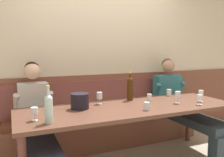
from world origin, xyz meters
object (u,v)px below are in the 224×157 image
Objects in this scene: wine_glass_mid_right at (99,96)px; water_tumbler_right at (149,98)px; wine_glass_by_bottle at (200,98)px; wine_glass_center_rear at (178,95)px; ice_bucket at (80,101)px; water_tumbler_left at (147,106)px; wine_bottle_green_tall at (130,88)px; water_tumbler_center at (169,93)px; wall_bench at (107,126)px; person_right_seat at (37,119)px; wine_glass_near_bucket at (201,94)px; wine_bottle_clear_water at (49,108)px; wine_glass_left_end at (34,111)px; person_center_left_seat at (183,105)px; dining_table at (130,112)px.

wine_glass_mid_right is 1.57× the size of water_tumbler_right.
wine_glass_center_rear is at bearing 138.43° from wine_glass_by_bottle.
ice_bucket reaches higher than water_tumbler_left.
wine_glass_center_rear is (0.45, -0.39, -0.06)m from wine_bottle_green_tall.
wall_bench is at bearing 156.10° from water_tumbler_center.
person_right_seat reaches higher than wine_glass_mid_right.
wine_glass_center_rear is 0.33m from wine_glass_near_bucket.
wine_glass_near_bucket is 0.65m from water_tumbler_right.
wine_bottle_clear_water is at bearing -177.55° from water_tumbler_left.
wine_glass_center_rear is 1.68m from wine_glass_left_end.
wine_glass_center_rear is (-0.42, -0.38, 0.25)m from person_center_left_seat.
wall_bench is 32.31× the size of water_tumbler_left.
dining_table is 7.43× the size of wine_bottle_clear_water.
water_tumbler_right is at bearing -8.84° from wine_glass_mid_right.
wine_bottle_green_tall is (0.72, 0.17, 0.08)m from ice_bucket.
person_right_seat is at bearing 156.37° from ice_bucket.
dining_table is 1.96× the size of person_right_seat.
water_tumbler_right is at bearing 1.29° from ice_bucket.
wine_bottle_green_tall reaches higher than wine_glass_mid_right.
water_tumbler_left is (0.65, -0.35, -0.04)m from ice_bucket.
person_center_left_seat is 8.81× the size of wine_glass_mid_right.
water_tumbler_center is at bearing 0.43° from person_right_seat.
water_tumbler_right is (0.20, -0.15, -0.12)m from wine_bottle_green_tall.
wine_bottle_green_tall is 0.66m from water_tumbler_center.
wine_glass_mid_right is 1.66× the size of water_tumbler_left.
wine_glass_by_bottle is 0.60m from water_tumbler_right.
wine_bottle_clear_water is at bearing -164.38° from dining_table.
wall_bench is 1.02m from water_tumbler_center.
ice_bucket is at bearing 44.82° from wine_bottle_clear_water.
person_right_seat reaches higher than ice_bucket.
water_tumbler_left is at bearing -51.59° from wine_glass_mid_right.
wine_glass_near_bucket reaches higher than water_tumbler_left.
wine_glass_center_rear is (1.57, 0.17, -0.04)m from wine_bottle_clear_water.
wine_glass_center_rear is (0.61, -0.79, 0.56)m from wall_bench.
wine_bottle_green_tall is 2.53× the size of wine_glass_mid_right.
wine_glass_left_end is at bearing 176.26° from wine_glass_by_bottle.
wine_glass_mid_right is at bearing 159.03° from wine_glass_center_rear.
ice_bucket is at bearing 170.39° from wine_glass_near_bucket.
ice_bucket is (0.45, -0.20, 0.21)m from person_right_seat.
wall_bench is 1.46m from wine_glass_left_end.
wine_glass_mid_right reaches higher than wine_glass_left_end.
wall_bench is 1.15m from person_center_left_seat.
water_tumbler_center is at bearing 8.70° from ice_bucket.
wine_glass_left_end is at bearing -160.28° from wine_bottle_green_tall.
water_tumbler_right is 0.49m from water_tumbler_center.
person_right_seat is 0.53m from ice_bucket.
wine_bottle_green_tall is (0.16, 0.30, 0.23)m from dining_table.
dining_table is 27.22× the size of water_tumbler_right.
wine_glass_left_end is at bearing 131.00° from wine_bottle_clear_water.
water_tumbler_left is at bearing -173.56° from wine_glass_near_bucket.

